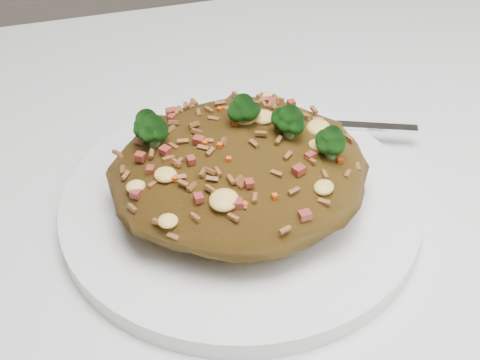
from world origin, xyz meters
name	(u,v)px	position (x,y,z in m)	size (l,w,h in m)	color
dining_table	(386,332)	(0.00, 0.00, 0.66)	(1.20, 0.80, 0.75)	silver
plate	(240,204)	(-0.10, 0.07, 0.76)	(0.25, 0.25, 0.01)	white
fried_rice	(240,161)	(-0.10, 0.07, 0.80)	(0.17, 0.16, 0.07)	brown
fork	(324,124)	(-0.01, 0.13, 0.77)	(0.16, 0.07, 0.00)	silver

